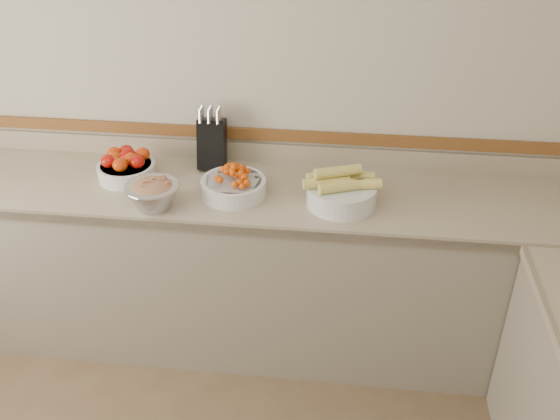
# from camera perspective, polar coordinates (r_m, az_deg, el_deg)

# --- Properties ---
(back_wall) EXTENTS (4.00, 0.00, 4.00)m
(back_wall) POSITION_cam_1_polar(r_m,az_deg,el_deg) (3.11, -5.08, 11.36)
(back_wall) COLOR #BBB19A
(back_wall) RESTS_ON ground_plane
(counter_back) EXTENTS (4.00, 0.65, 1.08)m
(counter_back) POSITION_cam_1_polar(r_m,az_deg,el_deg) (3.23, -5.50, -4.91)
(counter_back) COLOR tan
(counter_back) RESTS_ON ground_plane
(knife_block) EXTENTS (0.14, 0.17, 0.33)m
(knife_block) POSITION_cam_1_polar(r_m,az_deg,el_deg) (3.14, -6.25, 6.15)
(knife_block) COLOR black
(knife_block) RESTS_ON counter_back
(tomato_bowl) EXTENTS (0.28, 0.28, 0.14)m
(tomato_bowl) POSITION_cam_1_polar(r_m,az_deg,el_deg) (3.13, -13.90, 3.93)
(tomato_bowl) COLOR silver
(tomato_bowl) RESTS_ON counter_back
(cherry_tomato_bowl) EXTENTS (0.31, 0.31, 0.16)m
(cherry_tomato_bowl) POSITION_cam_1_polar(r_m,az_deg,el_deg) (2.90, -4.27, 2.35)
(cherry_tomato_bowl) COLOR silver
(cherry_tomato_bowl) RESTS_ON counter_back
(corn_bowl) EXTENTS (0.35, 0.32, 0.19)m
(corn_bowl) POSITION_cam_1_polar(r_m,az_deg,el_deg) (2.83, 5.63, 1.77)
(corn_bowl) COLOR silver
(corn_bowl) RESTS_ON counter_back
(rhubarb_bowl) EXTENTS (0.25, 0.25, 0.14)m
(rhubarb_bowl) POSITION_cam_1_polar(r_m,az_deg,el_deg) (2.84, -11.53, 1.49)
(rhubarb_bowl) COLOR #B2B2BA
(rhubarb_bowl) RESTS_ON counter_back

